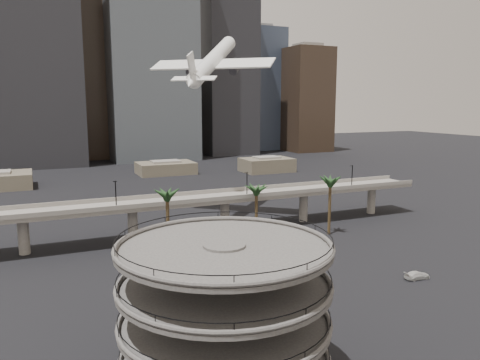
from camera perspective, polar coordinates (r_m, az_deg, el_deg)
name	(u,v)px	position (r m, az deg, el deg)	size (l,w,h in m)	color
ground	(309,347)	(63.11, 8.36, -19.52)	(700.00, 700.00, 0.00)	black
parking_ramp	(225,304)	(50.13, -1.89, -14.84)	(22.20, 22.20, 17.35)	#484543
overpass	(180,205)	(108.25, -7.28, -2.99)	(130.00, 9.30, 14.70)	slate
palm_trees	(255,190)	(102.93, 1.85, -1.24)	(42.40, 10.40, 14.00)	#46361E
low_buildings	(134,172)	(194.24, -12.76, 1.00)	(135.00, 27.50, 6.80)	brown
skyline	(118,67)	(268.01, -14.60, 13.19)	(269.00, 86.00, 135.36)	gray
airborne_jet	(213,61)	(123.47, -3.34, 14.27)	(28.48, 29.18, 17.68)	white
car_a	(193,307)	(71.65, -5.74, -15.12)	(1.74, 4.34, 1.48)	#AE3418
car_b	(274,275)	(83.49, 4.13, -11.46)	(1.53, 4.39, 1.45)	black
car_c	(417,275)	(88.85, 20.78, -10.79)	(1.89, 4.66, 1.35)	silver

